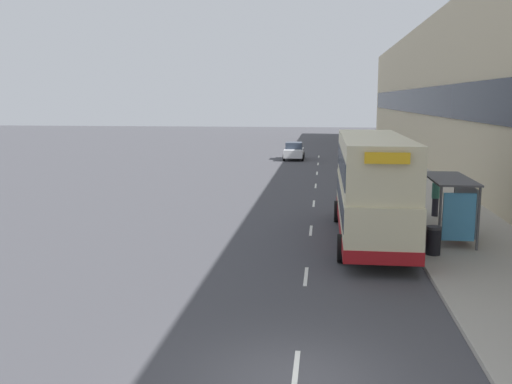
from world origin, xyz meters
TOP-DOWN VIEW (x-y plane):
  - ground_plane at (0.00, 0.00)m, footprint 220.00×220.00m
  - pavement at (6.50, 38.50)m, footprint 5.00×93.00m
  - terrace_facade at (10.49, 38.50)m, footprint 3.10×93.00m
  - lane_mark_0 at (0.00, 0.52)m, footprint 0.12×2.00m
  - lane_mark_1 at (0.00, 7.20)m, footprint 0.12×2.00m
  - lane_mark_2 at (0.00, 13.89)m, footprint 0.12×2.00m
  - lane_mark_3 at (0.00, 20.57)m, footprint 0.12×2.00m
  - lane_mark_4 at (0.00, 27.25)m, footprint 0.12×2.00m
  - lane_mark_5 at (0.00, 33.93)m, footprint 0.12×2.00m
  - lane_mark_6 at (0.00, 40.62)m, footprint 0.12×2.00m
  - lane_mark_7 at (0.00, 47.30)m, footprint 0.12×2.00m
  - bus_shelter at (5.77, 12.42)m, footprint 1.60×4.20m
  - double_decker_bus_near at (2.47, 12.38)m, footprint 2.85×10.60m
  - car_0 at (-2.37, 44.13)m, footprint 1.98×3.93m
  - pedestrian_at_shelter at (5.93, 17.16)m, footprint 0.37×0.37m
  - pedestrian_1 at (4.47, 14.08)m, footprint 0.35×0.35m
  - litter_bin at (4.55, 9.96)m, footprint 0.55×0.55m

SIDE VIEW (x-z plane):
  - ground_plane at x=0.00m, z-range 0.00..0.00m
  - lane_mark_0 at x=0.00m, z-range 0.00..0.01m
  - lane_mark_1 at x=0.00m, z-range 0.00..0.01m
  - lane_mark_2 at x=0.00m, z-range 0.00..0.01m
  - lane_mark_3 at x=0.00m, z-range 0.00..0.01m
  - lane_mark_4 at x=0.00m, z-range 0.00..0.01m
  - lane_mark_5 at x=0.00m, z-range 0.00..0.01m
  - lane_mark_6 at x=0.00m, z-range 0.00..0.01m
  - lane_mark_7 at x=0.00m, z-range 0.00..0.01m
  - pavement at x=6.50m, z-range 0.00..0.14m
  - litter_bin at x=4.55m, z-range 0.14..1.19m
  - car_0 at x=-2.37m, z-range 0.00..1.66m
  - pedestrian_1 at x=4.47m, z-range 0.16..1.92m
  - pedestrian_at_shelter at x=5.93m, z-range 0.16..2.02m
  - bus_shelter at x=5.77m, z-range 0.64..3.12m
  - double_decker_bus_near at x=2.47m, z-range 0.13..4.43m
  - terrace_facade at x=10.49m, z-range 0.00..12.53m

